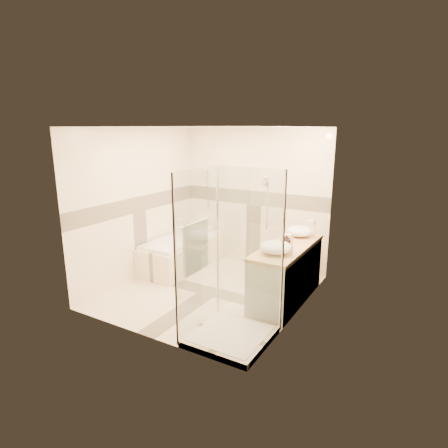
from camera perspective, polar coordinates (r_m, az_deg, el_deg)
The scene contains 12 objects.
room at distance 5.54m, azimuth -1.64°, elevation 1.62°, with size 2.82×3.02×2.52m.
bathtub at distance 6.89m, azimuth -6.43°, elevation -4.10°, with size 0.75×1.70×0.56m.
vanity at distance 5.58m, azimuth 9.47°, elevation -7.43°, with size 0.58×1.62×0.85m.
shower_enclosure at distance 4.60m, azimuth 0.23°, elevation -11.03°, with size 0.96×0.93×2.04m.
vessel_sink_near at distance 5.94m, azimuth 11.46°, elevation -1.04°, with size 0.41×0.41×0.16m, color white.
vessel_sink_far at distance 5.07m, azimuth 7.89°, elevation -3.51°, with size 0.43×0.43×0.17m, color white.
faucet_near at distance 5.85m, azimuth 13.49°, elevation -0.56°, with size 0.11×0.03×0.28m.
faucet_far at distance 4.97m, azimuth 10.21°, elevation -2.90°, with size 0.12×0.03×0.30m.
amenity_bottle_a at distance 5.42m, azimuth 9.46°, elevation -2.53°, with size 0.07×0.07×0.15m, color black.
amenity_bottle_b at distance 5.42m, azimuth 9.51°, elevation -2.36°, with size 0.14×0.14×0.17m, color black.
folded_towels at distance 6.09m, azimuth 11.91°, elevation -1.11°, with size 0.14×0.24×0.08m, color white.
rolled_towel at distance 7.23m, azimuth -2.37°, elevation -0.64°, with size 0.10×0.10×0.21m, color white.
Camera 1 is at (2.91, -4.57, 2.48)m, focal length 30.00 mm.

